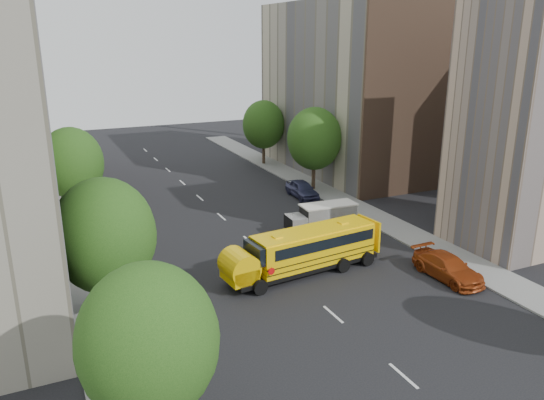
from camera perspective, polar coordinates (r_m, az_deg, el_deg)
ground at (r=35.89m, az=-0.06°, el=-6.52°), size 120.00×120.00×0.00m
sidewalk_left at (r=37.75m, az=-19.58°, el=-6.24°), size 3.00×80.00×0.12m
sidewalk_right at (r=45.37m, az=10.54°, el=-1.59°), size 3.00×80.00×0.12m
lane_markings at (r=44.55m, az=-5.46°, el=-1.80°), size 0.15×64.00×0.01m
building_right_near at (r=41.07m, az=26.50°, el=7.09°), size 10.00×7.00×17.00m
building_right_far at (r=59.36m, az=7.81°, el=11.76°), size 10.00×22.00×18.00m
building_right_sidewall at (r=50.48m, az=14.60°, el=10.45°), size 10.10×0.30×18.00m
street_tree_0 at (r=18.82m, az=-13.14°, el=-14.61°), size 4.80×4.80×7.41m
street_tree_1 at (r=27.66m, az=-17.59°, el=-3.68°), size 5.12×5.12×7.90m
street_tree_2 at (r=44.97m, az=-20.76°, el=3.72°), size 4.99×4.99×7.71m
street_tree_4 at (r=51.22m, az=4.58°, el=6.59°), size 5.25×5.25×8.10m
street_tree_5 at (r=61.86m, az=-0.92°, el=8.11°), size 4.86×4.86×7.51m
school_bus at (r=33.54m, az=3.35°, el=-5.32°), size 10.40×3.38×2.88m
safari_truck at (r=40.54m, az=5.49°, el=-1.94°), size 5.43×2.28×2.28m
parked_car_0 at (r=27.74m, az=-13.22°, el=-13.08°), size 1.83×3.93×1.30m
parked_car_1 at (r=42.53m, az=-16.80°, el=-2.31°), size 2.00×4.82×1.55m
parked_car_2 at (r=55.86m, az=-19.35°, el=1.99°), size 2.84×5.46×1.47m
parked_car_3 at (r=34.86m, az=18.38°, el=-6.88°), size 2.16×5.11×1.47m
parked_car_4 at (r=49.63m, az=3.26°, el=1.18°), size 2.08×4.67×1.56m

